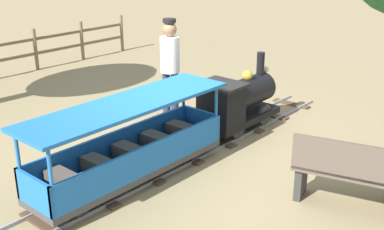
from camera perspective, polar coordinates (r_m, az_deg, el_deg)
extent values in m
plane|color=#8C7A56|center=(6.56, -0.68, -4.77)|extent=(60.00, 60.00, 0.00)
cube|color=gray|center=(6.64, -2.55, -4.32)|extent=(0.03, 6.40, 0.04)
cube|color=gray|center=(6.37, 0.29, -5.40)|extent=(0.03, 6.40, 0.04)
cube|color=#4C3828|center=(5.32, -17.15, -12.11)|extent=(0.67, 0.14, 0.03)
cube|color=#4C3828|center=(5.65, -11.03, -9.46)|extent=(0.67, 0.14, 0.03)
cube|color=#4C3828|center=(6.05, -5.73, -7.04)|extent=(0.67, 0.14, 0.03)
cube|color=#4C3828|center=(6.50, -1.16, -4.89)|extent=(0.67, 0.14, 0.03)
cube|color=#4C3828|center=(7.00, 2.76, -3.00)|extent=(0.67, 0.14, 0.03)
cube|color=#4C3828|center=(7.53, 6.13, -1.36)|extent=(0.67, 0.14, 0.03)
cube|color=#4C3828|center=(8.08, 9.05, 0.06)|extent=(0.67, 0.14, 0.03)
cube|color=#4C3828|center=(8.66, 11.59, 1.30)|extent=(0.67, 0.14, 0.03)
cube|color=black|center=(7.36, 5.64, -0.22)|extent=(0.55, 1.40, 0.10)
cylinder|color=black|center=(7.40, 6.64, 2.73)|extent=(0.44, 0.85, 0.44)
cylinder|color=#B7932D|center=(7.74, 8.44, 3.44)|extent=(0.37, 0.02, 0.37)
cylinder|color=black|center=(7.54, 8.06, 6.06)|extent=(0.12, 0.12, 0.34)
sphere|color=#B7932D|center=(7.29, 6.50, 4.66)|extent=(0.16, 0.16, 0.16)
cube|color=black|center=(6.89, 3.42, 1.25)|extent=(0.55, 0.45, 0.55)
cube|color=black|center=(6.80, 3.47, 3.60)|extent=(0.63, 0.53, 0.04)
sphere|color=#F2EAB2|center=(7.70, 8.67, 5.34)|extent=(0.10, 0.10, 0.10)
cylinder|color=#2D2D2D|center=(7.75, 5.85, 0.77)|extent=(0.05, 0.32, 0.32)
cylinder|color=#2D2D2D|center=(7.53, 8.53, 0.04)|extent=(0.05, 0.32, 0.32)
cylinder|color=#2D2D2D|center=(7.22, 2.62, -0.64)|extent=(0.05, 0.32, 0.32)
cylinder|color=#2D2D2D|center=(6.98, 5.40, -1.48)|extent=(0.05, 0.32, 0.32)
cube|color=#3F3F3F|center=(5.87, -7.13, -6.23)|extent=(0.63, 2.60, 0.08)
cube|color=blue|center=(5.98, -9.13, -3.52)|extent=(0.04, 2.60, 0.35)
cube|color=blue|center=(5.57, -5.17, -5.19)|extent=(0.04, 2.60, 0.35)
cube|color=blue|center=(6.61, 1.03, -0.85)|extent=(0.63, 0.04, 0.35)
cube|color=blue|center=(5.11, -18.04, -8.69)|extent=(0.63, 0.04, 0.35)
cylinder|color=blue|center=(6.70, -1.00, 1.26)|extent=(0.04, 0.04, 0.75)
cylinder|color=blue|center=(6.35, 2.84, 0.14)|extent=(0.04, 0.04, 0.75)
cylinder|color=blue|center=(5.26, -19.65, -5.58)|extent=(0.04, 0.04, 0.75)
cylinder|color=blue|center=(4.81, -16.19, -7.69)|extent=(0.04, 0.04, 0.75)
cube|color=blue|center=(5.55, -7.49, 1.26)|extent=(0.73, 2.70, 0.04)
cube|color=brown|center=(5.30, -14.66, -7.91)|extent=(0.47, 0.20, 0.24)
cube|color=brown|center=(5.53, -10.75, -6.31)|extent=(0.47, 0.20, 0.24)
cube|color=brown|center=(5.80, -7.20, -4.82)|extent=(0.47, 0.20, 0.24)
cube|color=brown|center=(6.08, -3.98, -3.45)|extent=(0.47, 0.20, 0.24)
cube|color=brown|center=(6.38, -1.06, -2.19)|extent=(0.47, 0.20, 0.24)
cylinder|color=#262626|center=(6.58, -2.51, -3.18)|extent=(0.04, 0.24, 0.24)
cylinder|color=#262626|center=(6.32, 0.35, -4.22)|extent=(0.04, 0.24, 0.24)
cylinder|color=#262626|center=(5.55, -15.70, -8.76)|extent=(0.04, 0.24, 0.24)
cylinder|color=#262626|center=(5.24, -13.01, -10.40)|extent=(0.04, 0.24, 0.24)
cylinder|color=#282D47|center=(7.72, -3.02, 2.35)|extent=(0.12, 0.12, 0.80)
cylinder|color=#282D47|center=(7.61, -2.04, 2.07)|extent=(0.12, 0.12, 0.80)
cylinder|color=white|center=(7.48, -2.61, 7.13)|extent=(0.30, 0.30, 0.55)
sphere|color=#936B4C|center=(7.40, -2.66, 10.03)|extent=(0.22, 0.22, 0.22)
cylinder|color=black|center=(7.38, -2.68, 11.02)|extent=(0.20, 0.20, 0.06)
cube|color=brown|center=(5.49, 18.67, -6.39)|extent=(1.36, 0.73, 0.06)
cube|color=brown|center=(5.24, 18.63, -5.26)|extent=(1.26, 0.38, 0.40)
cube|color=#333333|center=(5.66, 12.69, -7.32)|extent=(0.16, 0.33, 0.42)
cylinder|color=#756047|center=(11.17, -17.92, 7.35)|extent=(0.08, 0.08, 0.90)
cylinder|color=#756047|center=(11.83, -12.82, 8.53)|extent=(0.08, 0.08, 0.90)
cylinder|color=#756047|center=(12.58, -8.27, 9.52)|extent=(0.08, 0.08, 0.90)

